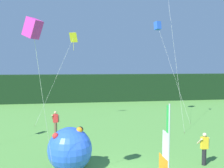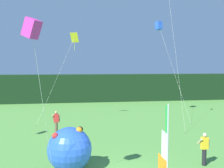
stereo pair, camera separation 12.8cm
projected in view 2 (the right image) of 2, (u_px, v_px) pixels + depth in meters
The scene contains 8 objects.
distant_treeline at pixel (88, 88), 36.65m from camera, with size 80.00×2.40×3.86m, color black.
banner_flag at pixel (165, 156), 9.47m from camera, with size 0.06×1.03×3.78m.
person_near_banner at pixel (204, 148), 13.19m from camera, with size 0.55×0.48×1.69m.
person_mid_field at pixel (56, 122), 19.20m from camera, with size 0.55×0.48×1.74m.
inflatable_balloon at pixel (70, 149), 12.45m from camera, with size 2.15×2.15×2.19m.
kite_magenta_box_2 at pixel (32, 29), 9.24m from camera, with size 1.00×1.85×6.86m.
kite_yellow_diamond_3 at pixel (73, 42), 23.15m from camera, with size 3.72×1.83×8.07m.
kite_blue_box_4 at pixel (159, 26), 24.98m from camera, with size 2.31×3.75×9.41m.
Camera 2 is at (-2.00, -10.48, 5.13)m, focal length 41.35 mm.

